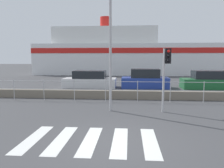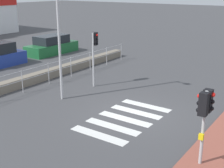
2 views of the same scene
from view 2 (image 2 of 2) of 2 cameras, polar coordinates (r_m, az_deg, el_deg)
The scene contains 8 objects.
ground_plane at distance 13.52m, azimuth 4.02°, elevation -5.36°, with size 160.00×160.00×0.00m, color #424244.
crosswalk at distance 12.95m, azimuth 2.37°, elevation -6.37°, with size 4.05×2.40×0.01m.
seawall at distance 17.78m, azimuth -15.53°, elevation 0.55°, with size 18.39×0.55×0.51m.
harbor_fence at distance 16.99m, azimuth -13.77°, elevation 1.79°, with size 16.59×0.04×1.21m.
traffic_light_near at distance 9.31m, azimuth 16.64°, elevation -4.40°, with size 0.58×0.41×2.42m.
traffic_light_far at distance 16.61m, azimuth -3.23°, elevation 6.74°, with size 0.34×0.32×2.93m.
streetlamp at distance 14.39m, azimuth -9.36°, elevation 11.55°, with size 0.32×0.95×6.19m.
parked_car_green at distance 25.84m, azimuth -10.92°, elevation 6.89°, with size 4.47×1.75×1.47m.
Camera 2 is at (-10.75, -6.31, 5.24)m, focal length 50.00 mm.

